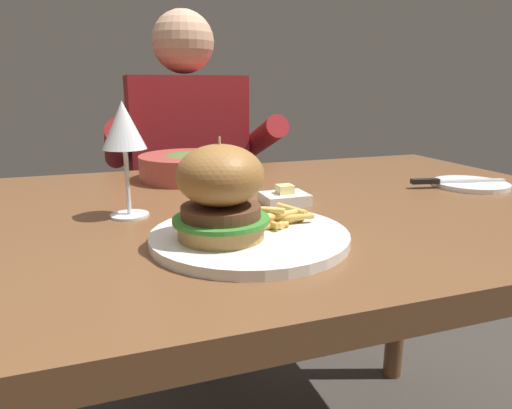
{
  "coord_description": "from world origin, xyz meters",
  "views": [
    {
      "loc": [
        -0.22,
        -0.76,
        0.95
      ],
      "look_at": [
        -0.01,
        -0.16,
        0.78
      ],
      "focal_mm": 32.0,
      "sensor_mm": 36.0,
      "label": 1
    }
  ],
  "objects_px": {
    "bread_plate": "(471,184)",
    "diner_person": "(189,205)",
    "butter_dish": "(285,198)",
    "soup_bowl": "(189,166)",
    "burger_sandwich": "(221,192)",
    "table_knife": "(449,181)",
    "main_plate": "(250,236)",
    "wine_glass": "(124,130)"
  },
  "relations": [
    {
      "from": "bread_plate",
      "to": "diner_person",
      "type": "distance_m",
      "value": 0.87
    },
    {
      "from": "butter_dish",
      "to": "soup_bowl",
      "type": "bearing_deg",
      "value": 112.33
    },
    {
      "from": "burger_sandwich",
      "to": "diner_person",
      "type": "xyz_separation_m",
      "value": [
        0.13,
        0.9,
        -0.25
      ]
    },
    {
      "from": "burger_sandwich",
      "to": "butter_dish",
      "type": "distance_m",
      "value": 0.26
    },
    {
      "from": "soup_bowl",
      "to": "table_knife",
      "type": "bearing_deg",
      "value": -28.39
    },
    {
      "from": "table_knife",
      "to": "butter_dish",
      "type": "relative_size",
      "value": 2.57
    },
    {
      "from": "main_plate",
      "to": "bread_plate",
      "type": "bearing_deg",
      "value": 17.83
    },
    {
      "from": "wine_glass",
      "to": "soup_bowl",
      "type": "bearing_deg",
      "value": 60.76
    },
    {
      "from": "main_plate",
      "to": "bread_plate",
      "type": "distance_m",
      "value": 0.59
    },
    {
      "from": "bread_plate",
      "to": "butter_dish",
      "type": "distance_m",
      "value": 0.44
    },
    {
      "from": "soup_bowl",
      "to": "diner_person",
      "type": "bearing_deg",
      "value": 79.89
    },
    {
      "from": "burger_sandwich",
      "to": "soup_bowl",
      "type": "height_order",
      "value": "burger_sandwich"
    },
    {
      "from": "table_knife",
      "to": "soup_bowl",
      "type": "relative_size",
      "value": 0.92
    },
    {
      "from": "soup_bowl",
      "to": "main_plate",
      "type": "bearing_deg",
      "value": -90.86
    },
    {
      "from": "butter_dish",
      "to": "diner_person",
      "type": "bearing_deg",
      "value": 93.4
    },
    {
      "from": "butter_dish",
      "to": "diner_person",
      "type": "distance_m",
      "value": 0.74
    },
    {
      "from": "burger_sandwich",
      "to": "bread_plate",
      "type": "bearing_deg",
      "value": 17.46
    },
    {
      "from": "wine_glass",
      "to": "soup_bowl",
      "type": "distance_m",
      "value": 0.34
    },
    {
      "from": "burger_sandwich",
      "to": "bread_plate",
      "type": "distance_m",
      "value": 0.64
    },
    {
      "from": "bread_plate",
      "to": "butter_dish",
      "type": "height_order",
      "value": "butter_dish"
    },
    {
      "from": "main_plate",
      "to": "wine_glass",
      "type": "distance_m",
      "value": 0.27
    },
    {
      "from": "burger_sandwich",
      "to": "butter_dish",
      "type": "height_order",
      "value": "burger_sandwich"
    },
    {
      "from": "wine_glass",
      "to": "bread_plate",
      "type": "bearing_deg",
      "value": -0.31
    },
    {
      "from": "diner_person",
      "to": "soup_bowl",
      "type": "bearing_deg",
      "value": -100.11
    },
    {
      "from": "main_plate",
      "to": "soup_bowl",
      "type": "bearing_deg",
      "value": 89.14
    },
    {
      "from": "butter_dish",
      "to": "diner_person",
      "type": "relative_size",
      "value": 0.07
    },
    {
      "from": "soup_bowl",
      "to": "bread_plate",
      "type": "bearing_deg",
      "value": -26.98
    },
    {
      "from": "burger_sandwich",
      "to": "table_knife",
      "type": "xyz_separation_m",
      "value": [
        0.56,
        0.2,
        -0.06
      ]
    },
    {
      "from": "burger_sandwich",
      "to": "soup_bowl",
      "type": "bearing_deg",
      "value": 83.98
    },
    {
      "from": "diner_person",
      "to": "burger_sandwich",
      "type": "bearing_deg",
      "value": -97.97
    },
    {
      "from": "main_plate",
      "to": "wine_glass",
      "type": "relative_size",
      "value": 1.47
    },
    {
      "from": "main_plate",
      "to": "wine_glass",
      "type": "xyz_separation_m",
      "value": [
        -0.15,
        0.18,
        0.14
      ]
    },
    {
      "from": "table_knife",
      "to": "diner_person",
      "type": "height_order",
      "value": "diner_person"
    },
    {
      "from": "table_knife",
      "to": "burger_sandwich",
      "type": "bearing_deg",
      "value": -160.24
    },
    {
      "from": "butter_dish",
      "to": "wine_glass",
      "type": "bearing_deg",
      "value": 177.85
    },
    {
      "from": "main_plate",
      "to": "burger_sandwich",
      "type": "distance_m",
      "value": 0.08
    },
    {
      "from": "burger_sandwich",
      "to": "diner_person",
      "type": "relative_size",
      "value": 0.11
    },
    {
      "from": "burger_sandwich",
      "to": "main_plate",
      "type": "bearing_deg",
      "value": 12.53
    },
    {
      "from": "main_plate",
      "to": "diner_person",
      "type": "relative_size",
      "value": 0.24
    },
    {
      "from": "wine_glass",
      "to": "main_plate",
      "type": "bearing_deg",
      "value": -51.07
    },
    {
      "from": "table_knife",
      "to": "wine_glass",
      "type": "bearing_deg",
      "value": -179.53
    },
    {
      "from": "main_plate",
      "to": "soup_bowl",
      "type": "distance_m",
      "value": 0.46
    }
  ]
}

